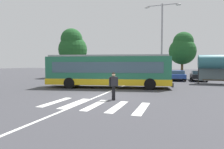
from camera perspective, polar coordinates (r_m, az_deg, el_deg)
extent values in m
plane|color=#3D3D42|center=(13.07, -3.55, -6.63)|extent=(160.00, 160.00, 0.00)
cylinder|color=black|center=(18.92, 10.83, -2.12)|extent=(1.04, 0.50, 1.00)
cylinder|color=black|center=(16.59, 11.33, -2.86)|extent=(1.04, 0.50, 1.00)
cylinder|color=black|center=(19.81, -10.40, -1.88)|extent=(1.04, 0.50, 1.00)
cylinder|color=black|center=(17.59, -12.71, -2.54)|extent=(1.04, 0.50, 1.00)
cube|color=#236B4C|center=(17.83, -1.23, 1.24)|extent=(11.50, 4.76, 2.55)
cube|color=gold|center=(17.89, -1.22, -1.96)|extent=(11.62, 4.80, 0.55)
cube|color=#3D5666|center=(17.82, -1.23, 2.22)|extent=(10.20, 4.54, 0.96)
cube|color=#3D5666|center=(17.89, 16.86, 1.76)|extent=(0.49, 2.21, 1.63)
cube|color=black|center=(17.89, 16.90, 4.62)|extent=(0.45, 1.91, 0.28)
cube|color=#99999E|center=(17.84, -1.23, 5.59)|extent=(11.02, 4.47, 0.16)
cube|color=#28282B|center=(17.99, 17.14, -2.70)|extent=(0.63, 2.52, 0.36)
cylinder|color=black|center=(11.86, 0.33, -5.54)|extent=(0.16, 0.16, 0.85)
cylinder|color=black|center=(11.63, 0.61, -5.72)|extent=(0.16, 0.16, 0.85)
cube|color=#232328|center=(11.66, 0.47, -2.11)|extent=(0.48, 0.43, 0.60)
cylinder|color=#232328|center=(11.60, -0.68, -2.28)|extent=(0.10, 0.10, 0.55)
cylinder|color=#232328|center=(11.72, 1.61, -2.23)|extent=(0.10, 0.10, 0.55)
sphere|color=tan|center=(11.63, 0.47, -0.09)|extent=(0.22, 0.22, 0.22)
sphere|color=black|center=(11.62, 0.47, 0.23)|extent=(0.19, 0.19, 0.19)
cylinder|color=black|center=(31.01, -3.29, -0.37)|extent=(0.20, 0.64, 0.64)
cylinder|color=black|center=(30.43, -0.36, -0.44)|extent=(0.20, 0.64, 0.64)
cylinder|color=black|center=(28.45, -5.38, -0.70)|extent=(0.20, 0.64, 0.64)
cylinder|color=black|center=(27.81, -2.23, -0.77)|extent=(0.20, 0.64, 0.64)
cube|color=#C6B793|center=(29.39, -2.79, 0.06)|extent=(1.84, 4.51, 0.52)
cube|color=#3D5666|center=(29.29, -2.86, 0.99)|extent=(1.61, 2.17, 0.44)
cube|color=#C6B793|center=(29.28, -2.86, 1.35)|extent=(1.54, 1.99, 0.09)
cylinder|color=black|center=(30.08, 1.70, -0.48)|extent=(0.20, 0.64, 0.64)
cylinder|color=black|center=(29.64, 4.80, -0.54)|extent=(0.20, 0.64, 0.64)
cylinder|color=black|center=(27.43, 0.01, -0.83)|extent=(0.20, 0.64, 0.64)
cylinder|color=black|center=(26.94, 3.39, -0.90)|extent=(0.20, 0.64, 0.64)
cube|color=white|center=(28.49, 2.50, -0.04)|extent=(1.84, 4.51, 0.52)
cube|color=#3D5666|center=(28.38, 2.45, 0.92)|extent=(1.61, 2.17, 0.44)
cube|color=white|center=(28.37, 2.45, 1.29)|extent=(1.54, 1.99, 0.09)
cylinder|color=black|center=(29.02, 6.47, -0.63)|extent=(0.21, 0.64, 0.64)
cylinder|color=black|center=(28.74, 9.74, -0.69)|extent=(0.21, 0.64, 0.64)
cylinder|color=black|center=(26.30, 5.26, -1.01)|extent=(0.21, 0.64, 0.64)
cylinder|color=black|center=(25.99, 8.86, -1.08)|extent=(0.21, 0.64, 0.64)
cube|color=#B7BABF|center=(27.48, 7.60, -0.18)|extent=(1.89, 4.53, 0.52)
cube|color=#3D5666|center=(27.37, 7.58, 0.81)|extent=(1.63, 2.18, 0.44)
cube|color=#B7BABF|center=(27.36, 7.58, 1.20)|extent=(1.56, 2.00, 0.09)
cylinder|color=black|center=(28.72, 12.06, -0.72)|extent=(0.22, 0.65, 0.64)
cylinder|color=black|center=(28.63, 15.40, -0.77)|extent=(0.22, 0.65, 0.64)
cylinder|color=black|center=(25.95, 11.55, -1.12)|extent=(0.22, 0.65, 0.64)
cylinder|color=black|center=(25.85, 15.25, -1.18)|extent=(0.22, 0.65, 0.64)
cube|color=#196B70|center=(27.26, 13.58, -0.27)|extent=(1.98, 4.56, 0.52)
cube|color=#3D5666|center=(27.14, 13.58, 0.73)|extent=(1.68, 2.22, 0.44)
cube|color=#196B70|center=(27.14, 13.58, 1.12)|extent=(1.60, 2.03, 0.09)
cylinder|color=black|center=(28.75, 17.36, -0.79)|extent=(0.23, 0.65, 0.64)
cylinder|color=black|center=(28.85, 20.69, -0.83)|extent=(0.23, 0.65, 0.64)
cylinder|color=black|center=(25.97, 17.52, -1.20)|extent=(0.23, 0.65, 0.64)
cylinder|color=black|center=(26.07, 21.20, -1.25)|extent=(0.23, 0.65, 0.64)
cube|color=#234293|center=(27.38, 19.20, -0.34)|extent=(2.05, 4.59, 0.52)
cube|color=#3D5666|center=(27.26, 19.23, 0.66)|extent=(1.71, 2.24, 0.44)
cube|color=#234293|center=(27.26, 19.23, 1.05)|extent=(1.63, 2.06, 0.09)
cylinder|color=black|center=(29.04, 22.62, -0.85)|extent=(0.20, 0.64, 0.64)
cylinder|color=black|center=(29.20, 25.90, -0.90)|extent=(0.20, 0.64, 0.64)
cylinder|color=black|center=(26.26, 23.04, -1.25)|extent=(0.20, 0.64, 0.64)
cylinder|color=black|center=(26.44, 26.66, -1.31)|extent=(0.20, 0.64, 0.64)
cube|color=black|center=(27.70, 24.56, -0.41)|extent=(1.83, 4.50, 0.52)
cube|color=#3D5666|center=(27.59, 24.60, 0.58)|extent=(1.61, 2.16, 0.44)
cube|color=black|center=(27.58, 24.61, 0.96)|extent=(1.53, 1.98, 0.09)
cylinder|color=#28282B|center=(23.69, 24.58, 0.27)|extent=(0.12, 0.12, 2.30)
cube|color=slate|center=(24.69, 29.50, 0.52)|extent=(4.22, 0.04, 1.93)
cylinder|color=#2D6670|center=(23.99, 29.89, 3.35)|extent=(4.48, 1.54, 1.54)
cube|color=#4C3823|center=(24.05, 29.76, -1.49)|extent=(3.52, 0.36, 0.08)
cylinder|color=#939399|center=(23.54, 14.77, 9.00)|extent=(0.20, 0.20, 9.32)
cylinder|color=#939399|center=(24.38, 17.16, 19.58)|extent=(1.79, 0.10, 0.10)
ellipsoid|color=silver|center=(24.33, 19.38, 19.26)|extent=(0.60, 0.32, 0.20)
cylinder|color=#939399|center=(24.50, 12.71, 19.55)|extent=(1.79, 0.10, 0.10)
ellipsoid|color=silver|center=(24.58, 10.51, 19.21)|extent=(0.60, 0.32, 0.20)
cylinder|color=brown|center=(32.70, -11.65, 1.81)|extent=(0.36, 0.36, 2.99)
sphere|color=#1E5123|center=(32.78, -11.71, 7.36)|extent=(4.78, 4.78, 4.78)
sphere|color=#1E5123|center=(32.67, -12.07, 10.32)|extent=(3.59, 3.59, 3.59)
cylinder|color=brown|center=(31.71, 20.34, 1.46)|extent=(0.36, 0.36, 2.80)
sphere|color=#1E5123|center=(31.76, 20.44, 6.60)|extent=(4.14, 4.14, 4.14)
sphere|color=#1E5123|center=(31.96, 20.66, 9.18)|extent=(3.10, 3.10, 3.10)
cube|color=silver|center=(11.68, -16.58, -7.90)|extent=(0.45, 2.89, 0.01)
cube|color=silver|center=(11.01, -11.15, -8.51)|extent=(0.45, 2.89, 0.01)
cube|color=silver|center=(10.44, -5.04, -9.10)|extent=(0.45, 2.89, 0.01)
cube|color=silver|center=(10.01, 1.69, -9.62)|extent=(0.45, 2.89, 0.01)
cube|color=silver|center=(9.72, 8.95, -10.04)|extent=(0.45, 2.89, 0.01)
cube|color=silver|center=(14.97, -1.24, -5.36)|extent=(0.16, 24.00, 0.01)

